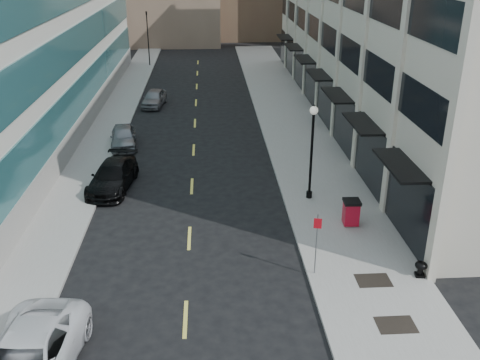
{
  "coord_description": "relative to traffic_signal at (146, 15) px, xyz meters",
  "views": [
    {
      "loc": [
        1.02,
        -14.15,
        12.64
      ],
      "look_at": [
        2.48,
        9.21,
        2.41
      ],
      "focal_mm": 40.0,
      "sensor_mm": 36.0,
      "label": 1
    }
  ],
  "objects": [
    {
      "name": "sidewalk_right",
      "position": [
        13.0,
        -28.0,
        -5.64
      ],
      "size": [
        5.0,
        80.0,
        0.15
      ],
      "primitive_type": "cube",
      "color": "gray",
      "rests_on": "ground"
    },
    {
      "name": "sign_post",
      "position": [
        10.8,
        -43.52,
        -3.82
      ],
      "size": [
        0.32,
        0.1,
        2.76
      ],
      "rotation": [
        0.0,
        0.0,
        -0.21
      ],
      "color": "slate",
      "rests_on": "sidewalk_right"
    },
    {
      "name": "grate_mid",
      "position": [
        13.1,
        -47.0,
        -5.56
      ],
      "size": [
        1.4,
        1.0,
        0.01
      ],
      "primitive_type": "cube",
      "color": "black",
      "rests_on": "sidewalk_right"
    },
    {
      "name": "car_silver_sedan",
      "position": [
        0.7,
        -27.0,
        -5.0
      ],
      "size": [
        2.19,
        4.36,
        1.43
      ],
      "primitive_type": "imported",
      "rotation": [
        0.0,
        0.0,
        0.13
      ],
      "color": "gray",
      "rests_on": "ground"
    },
    {
      "name": "sidewalk_left",
      "position": [
        -1.0,
        -28.0,
        -5.64
      ],
      "size": [
        3.0,
        80.0,
        0.15
      ],
      "primitive_type": "cube",
      "color": "gray",
      "rests_on": "ground"
    },
    {
      "name": "ground",
      "position": [
        5.5,
        -48.0,
        -5.72
      ],
      "size": [
        160.0,
        160.0,
        0.0
      ],
      "primitive_type": "plane",
      "color": "black",
      "rests_on": "ground"
    },
    {
      "name": "car_black_pickup",
      "position": [
        1.07,
        -34.0,
        -4.97
      ],
      "size": [
        2.7,
        5.37,
        1.49
      ],
      "primitive_type": "imported",
      "rotation": [
        0.0,
        0.0,
        -0.12
      ],
      "color": "black",
      "rests_on": "ground"
    },
    {
      "name": "traffic_signal",
      "position": [
        0.0,
        0.0,
        0.0
      ],
      "size": [
        0.66,
        0.66,
        6.98
      ],
      "color": "black",
      "rests_on": "ground"
    },
    {
      "name": "lamppost",
      "position": [
        11.9,
        -36.22,
        -2.5
      ],
      "size": [
        0.43,
        0.43,
        5.22
      ],
      "color": "black",
      "rests_on": "sidewalk_right"
    },
    {
      "name": "urn_planter",
      "position": [
        15.1,
        -44.0,
        -5.15
      ],
      "size": [
        0.5,
        0.5,
        0.69
      ],
      "rotation": [
        0.0,
        0.0,
        -0.12
      ],
      "color": "black",
      "rests_on": "sidewalk_right"
    },
    {
      "name": "building_right",
      "position": [
        22.44,
        -21.01,
        3.28
      ],
      "size": [
        15.3,
        46.5,
        18.25
      ],
      "color": "beige",
      "rests_on": "ground"
    },
    {
      "name": "road_centerline",
      "position": [
        5.5,
        -31.0,
        -5.71
      ],
      "size": [
        0.15,
        68.2,
        0.01
      ],
      "color": "#D8CC4C",
      "rests_on": "ground"
    },
    {
      "name": "car_grey_sedan",
      "position": [
        1.94,
        -16.81,
        -5.01
      ],
      "size": [
        2.19,
        4.31,
        1.41
      ],
      "primitive_type": "imported",
      "rotation": [
        0.0,
        0.0,
        -0.13
      ],
      "color": "gray",
      "rests_on": "ground"
    },
    {
      "name": "trash_bin",
      "position": [
        13.35,
        -39.39,
        -4.87
      ],
      "size": [
        0.83,
        0.92,
        1.3
      ],
      "rotation": [
        0.0,
        0.0,
        -0.04
      ],
      "color": "#A40A1E",
      "rests_on": "sidewalk_right"
    },
    {
      "name": "grate_far",
      "position": [
        13.1,
        -44.2,
        -5.56
      ],
      "size": [
        1.4,
        1.0,
        0.01
      ],
      "primitive_type": "cube",
      "color": "black",
      "rests_on": "sidewalk_right"
    }
  ]
}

